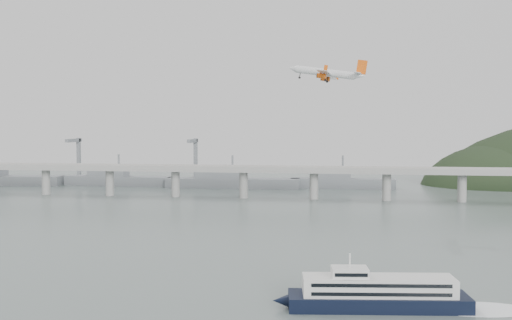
# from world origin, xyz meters

# --- Properties ---
(ground) EXTENTS (900.00, 900.00, 0.00)m
(ground) POSITION_xyz_m (0.00, 0.00, 0.00)
(ground) COLOR slate
(ground) RESTS_ON ground
(bridge) EXTENTS (800.00, 22.00, 23.90)m
(bridge) POSITION_xyz_m (-1.15, 200.00, 17.65)
(bridge) COLOR #999996
(bridge) RESTS_ON ground
(distant_fleet) EXTENTS (453.00, 60.90, 40.00)m
(distant_fleet) POSITION_xyz_m (-155.36, 265.08, 6.22)
(distant_fleet) COLOR slate
(distant_fleet) RESTS_ON ground
(ferry) EXTENTS (84.25, 21.29, 15.90)m
(ferry) POSITION_xyz_m (50.11, -47.53, 4.31)
(ferry) COLOR black
(ferry) RESTS_ON ground
(airliner) EXTENTS (39.19, 35.80, 10.78)m
(airliner) POSITION_xyz_m (32.00, 77.83, 77.58)
(airliner) COLOR silver
(airliner) RESTS_ON ground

